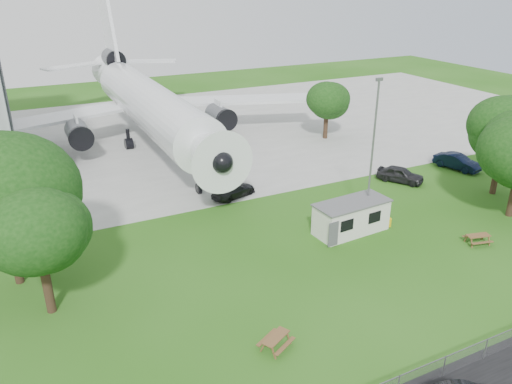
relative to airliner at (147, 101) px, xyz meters
name	(u,v)px	position (x,y,z in m)	size (l,w,h in m)	color
ground	(324,287)	(2.00, -35.86, -5.27)	(160.00, 160.00, 0.00)	#3D7324
concrete_apron	(161,136)	(2.00, 2.14, -5.25)	(120.00, 46.00, 0.03)	#B7B7B2
airliner	(147,101)	(0.00, 0.00, 0.00)	(46.36, 47.73, 17.69)	white
site_cabin	(351,217)	(8.29, -30.15, -3.96)	(6.84, 3.12, 2.62)	silver
picnic_west	(276,348)	(-3.68, -39.64, -5.27)	(1.80, 1.50, 0.76)	brown
picnic_east	(477,244)	(15.86, -36.15, -5.27)	(1.80, 1.50, 0.76)	brown
fence	(427,383)	(2.00, -45.36, -5.27)	(58.00, 0.04, 1.30)	gray
lamp_mast	(372,156)	(10.20, -29.66, 0.73)	(0.16, 0.16, 12.00)	slate
tree_west_small	(37,234)	(-14.49, -30.62, 0.09)	(6.21, 6.21, 8.48)	#382619
tree_east_back	(505,131)	(25.13, -29.76, 0.83)	(7.10, 7.10, 9.66)	#382619
tree_far_apron	(327,103)	(20.63, -7.85, -0.69)	(5.43, 5.43, 7.32)	#382619
car_ne_hatch	(400,175)	(19.15, -23.58, -4.49)	(1.84, 4.57, 1.56)	black
car_ne_sedan	(457,162)	(27.07, -23.43, -4.47)	(1.70, 4.88, 1.61)	black
car_apron_van	(234,190)	(2.62, -19.64, -4.61)	(1.86, 4.57, 1.33)	black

